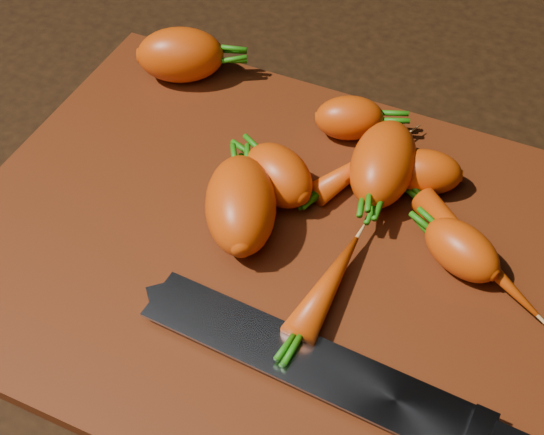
% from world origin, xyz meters
% --- Properties ---
extents(ground, '(2.00, 2.00, 0.01)m').
position_xyz_m(ground, '(0.00, 0.00, -0.01)').
color(ground, black).
extents(cutting_board, '(0.50, 0.40, 0.01)m').
position_xyz_m(cutting_board, '(0.00, 0.00, 0.01)').
color(cutting_board, '#5F230A').
rests_on(cutting_board, ground).
extents(carrot_0, '(0.10, 0.08, 0.05)m').
position_xyz_m(carrot_0, '(-0.16, 0.16, 0.04)').
color(carrot_0, '#C5410C').
rests_on(carrot_0, cutting_board).
extents(carrot_1, '(0.08, 0.07, 0.05)m').
position_xyz_m(carrot_1, '(-0.01, 0.05, 0.04)').
color(carrot_1, '#C5410C').
rests_on(carrot_1, cutting_board).
extents(carrot_2, '(0.06, 0.10, 0.05)m').
position_xyz_m(carrot_2, '(0.06, 0.10, 0.04)').
color(carrot_2, '#C5410C').
rests_on(carrot_2, cutting_board).
extents(carrot_3, '(0.09, 0.11, 0.06)m').
position_xyz_m(carrot_3, '(-0.02, 0.00, 0.04)').
color(carrot_3, '#C5410C').
rests_on(carrot_3, cutting_board).
extents(carrot_4, '(0.07, 0.05, 0.04)m').
position_xyz_m(carrot_4, '(0.10, 0.11, 0.03)').
color(carrot_4, '#C5410C').
rests_on(carrot_4, cutting_board).
extents(carrot_5, '(0.07, 0.06, 0.04)m').
position_xyz_m(carrot_5, '(0.01, 0.15, 0.03)').
color(carrot_5, '#C5410C').
rests_on(carrot_5, cutting_board).
extents(carrot_6, '(0.08, 0.06, 0.04)m').
position_xyz_m(carrot_6, '(0.15, 0.04, 0.03)').
color(carrot_6, '#C5410C').
rests_on(carrot_6, cutting_board).
extents(carrot_7, '(0.06, 0.11, 0.02)m').
position_xyz_m(carrot_7, '(0.04, 0.10, 0.02)').
color(carrot_7, '#C5410C').
rests_on(carrot_7, cutting_board).
extents(carrot_8, '(0.12, 0.10, 0.02)m').
position_xyz_m(carrot_8, '(0.16, 0.05, 0.02)').
color(carrot_8, '#C5410C').
rests_on(carrot_8, cutting_board).
extents(carrot_9, '(0.03, 0.10, 0.03)m').
position_xyz_m(carrot_9, '(0.06, -0.03, 0.03)').
color(carrot_9, '#C5410C').
rests_on(carrot_9, cutting_board).
extents(knife, '(0.39, 0.06, 0.02)m').
position_xyz_m(knife, '(0.09, -0.10, 0.02)').
color(knife, gray).
rests_on(knife, cutting_board).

